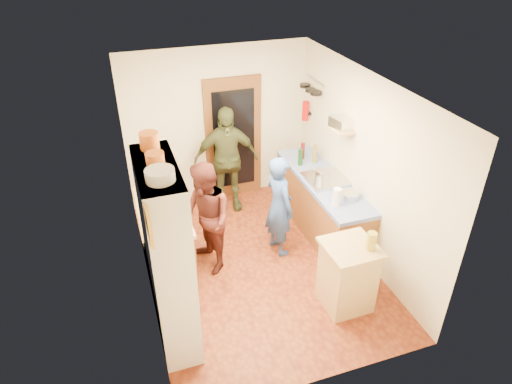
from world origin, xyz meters
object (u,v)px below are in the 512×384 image
person_back (227,160)px  person_left (207,217)px  hutch_body (168,257)px  right_counter_base (321,206)px  island_base (347,277)px  person_hob (282,206)px

person_back → person_left: bearing=-110.2°
person_back → hutch_body: bearing=-113.1°
hutch_body → right_counter_base: hutch_body is taller
right_counter_base → island_base: 1.62m
right_counter_base → person_back: 1.67m
island_base → person_left: bearing=137.8°
hutch_body → person_back: size_ratio=1.24×
island_base → person_back: (-0.77, 2.65, 0.46)m
person_hob → person_left: bearing=78.2°
island_base → person_hob: (-0.37, 1.28, 0.33)m
hutch_body → person_left: bearing=57.4°
island_base → hutch_body: bearing=172.6°
person_hob → person_left: (-1.07, 0.02, 0.04)m
hutch_body → person_left: (0.66, 1.03, -0.30)m
island_base → person_hob: size_ratio=0.57×
right_counter_base → person_hob: size_ratio=1.45×
hutch_body → island_base: size_ratio=2.56×
person_left → person_hob: bearing=75.5°
right_counter_base → island_base: bearing=-104.5°
island_base → person_left: size_ratio=0.54×
right_counter_base → hutch_body: bearing=-152.5°
person_left → right_counter_base: bearing=84.7°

